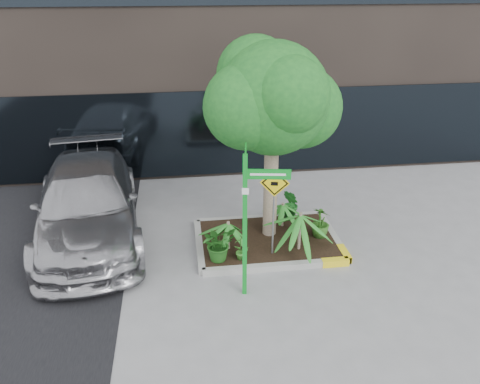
{
  "coord_description": "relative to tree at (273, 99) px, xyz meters",
  "views": [
    {
      "loc": [
        -1.7,
        -9.01,
        5.8
      ],
      "look_at": [
        -0.46,
        0.2,
        1.43
      ],
      "focal_mm": 35.0,
      "sensor_mm": 36.0,
      "label": 1
    }
  ],
  "objects": [
    {
      "name": "planter",
      "position": [
        -0.05,
        -0.27,
        -3.3
      ],
      "size": [
        3.35,
        2.36,
        0.15
      ],
      "color": "#9E9E99",
      "rests_on": "ground"
    },
    {
      "name": "shrub_b",
      "position": [
        1.16,
        -0.32,
        -2.87
      ],
      "size": [
        0.6,
        0.6,
        0.75
      ],
      "primitive_type": "imported",
      "rotation": [
        0.0,
        0.0,
        2.31
      ],
      "color": "#2D621D",
      "rests_on": "planter"
    },
    {
      "name": "shrub_d",
      "position": [
        0.66,
        0.56,
        -2.83
      ],
      "size": [
        0.52,
        0.52,
        0.85
      ],
      "primitive_type": "imported",
      "rotation": [
        0.0,
        0.0,
        4.84
      ],
      "color": "#1C6220",
      "rests_on": "planter"
    },
    {
      "name": "palm_front",
      "position": [
        0.53,
        -0.8,
        -2.4
      ],
      "size": [
        1.03,
        1.03,
        1.14
      ],
      "color": "tan",
      "rests_on": "ground"
    },
    {
      "name": "street_sign_post",
      "position": [
        -0.82,
        -1.99,
        -1.57
      ],
      "size": [
        0.87,
        0.95,
        2.95
      ],
      "rotation": [
        0.0,
        0.0,
        -0.16
      ],
      "color": "#0D9524",
      "rests_on": "ground"
    },
    {
      "name": "shrub_a",
      "position": [
        -1.29,
        -0.98,
        -2.85
      ],
      "size": [
        0.97,
        0.97,
        0.79
      ],
      "primitive_type": "imported",
      "rotation": [
        0.0,
        0.0,
        0.49
      ],
      "color": "#1D5418",
      "rests_on": "planter"
    },
    {
      "name": "shrub_c",
      "position": [
        -0.83,
        -1.04,
        -2.94
      ],
      "size": [
        0.45,
        0.45,
        0.62
      ],
      "primitive_type": "imported",
      "rotation": [
        0.0,
        0.0,
        3.74
      ],
      "color": "#307223",
      "rests_on": "planter"
    },
    {
      "name": "parked_car",
      "position": [
        -4.26,
        0.82,
        -2.56
      ],
      "size": [
        3.05,
        6.0,
        1.67
      ],
      "primitive_type": "imported",
      "rotation": [
        0.0,
        0.0,
        0.13
      ],
      "color": "#A6A5AA",
      "rests_on": "ground"
    },
    {
      "name": "palm_left",
      "position": [
        -1.04,
        -0.58,
        -2.61
      ],
      "size": [
        0.77,
        0.77,
        0.86
      ],
      "color": "tan",
      "rests_on": "ground"
    },
    {
      "name": "ground",
      "position": [
        -0.28,
        -0.54,
        -3.4
      ],
      "size": [
        80.0,
        80.0,
        0.0
      ],
      "primitive_type": "plane",
      "color": "gray",
      "rests_on": "ground"
    },
    {
      "name": "palm_back",
      "position": [
        0.39,
        0.29,
        -2.67
      ],
      "size": [
        0.7,
        0.7,
        0.77
      ],
      "color": "tan",
      "rests_on": "ground"
    },
    {
      "name": "cattle_sign",
      "position": [
        -0.1,
        -0.9,
        -1.88
      ],
      "size": [
        0.61,
        0.16,
        2.02
      ],
      "rotation": [
        0.0,
        0.0,
        -0.24
      ],
      "color": "slate",
      "rests_on": "ground"
    },
    {
      "name": "tree",
      "position": [
        0.0,
        0.0,
        0.0
      ],
      "size": [
        3.1,
        2.75,
        4.65
      ],
      "color": "tan",
      "rests_on": "ground"
    }
  ]
}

